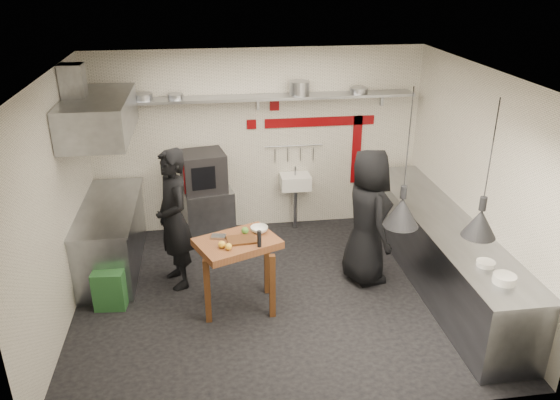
{
  "coord_description": "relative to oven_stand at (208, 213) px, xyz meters",
  "views": [
    {
      "loc": [
        -0.8,
        -5.86,
        3.91
      ],
      "look_at": [
        0.08,
        0.3,
        1.2
      ],
      "focal_mm": 35.0,
      "sensor_mm": 36.0,
      "label": 1
    }
  ],
  "objects": [
    {
      "name": "oven_door",
      "position": [
        -0.07,
        -0.25,
        0.69
      ],
      "size": [
        0.51,
        0.12,
        0.46
      ],
      "primitive_type": "cube",
      "rotation": [
        0.0,
        0.0,
        0.18
      ],
      "color": "#6E0407",
      "rests_on": "combi_oven"
    },
    {
      "name": "utensil_rail",
      "position": [
        1.37,
        0.29,
        0.92
      ],
      "size": [
        0.9,
        0.02,
        0.02
      ],
      "primitive_type": "cylinder",
      "rotation": [
        0.0,
        1.57,
        0.0
      ],
      "color": "gray",
      "rests_on": "wall_back"
    },
    {
      "name": "hood_duct",
      "position": [
        -1.53,
        -0.72,
        2.15
      ],
      "size": [
        0.28,
        0.28,
        0.5
      ],
      "primitive_type": "cube",
      "color": "gray",
      "rests_on": "ceiling"
    },
    {
      "name": "wall_back",
      "position": [
        0.82,
        0.33,
        1.0
      ],
      "size": [
        5.0,
        0.04,
        2.8
      ],
      "primitive_type": "cube",
      "color": "silver",
      "rests_on": "floor"
    },
    {
      "name": "red_tile_a",
      "position": [
        1.07,
        0.31,
        1.55
      ],
      "size": [
        0.14,
        0.02,
        0.14
      ],
      "primitive_type": "cube",
      "color": "#6E0407",
      "rests_on": "wall_back"
    },
    {
      "name": "shelf_bracket_left",
      "position": [
        -1.08,
        0.3,
        1.62
      ],
      "size": [
        0.04,
        0.06,
        0.24
      ],
      "primitive_type": "cube",
      "color": "gray",
      "rests_on": "wall_back"
    },
    {
      "name": "steel_tray",
      "position": [
        0.11,
        -1.85,
        0.54
      ],
      "size": [
        0.19,
        0.15,
        0.03
      ],
      "primitive_type": "cube",
      "rotation": [
        0.0,
        0.0,
        -0.22
      ],
      "color": "gray",
      "rests_on": "prep_table"
    },
    {
      "name": "ceiling",
      "position": [
        0.82,
        -1.77,
        2.4
      ],
      "size": [
        5.0,
        5.0,
        0.0
      ],
      "primitive_type": "plane",
      "color": "silver",
      "rests_on": "floor"
    },
    {
      "name": "chef_right",
      "position": [
        2.03,
        -1.51,
        0.51
      ],
      "size": [
        0.7,
        0.96,
        1.81
      ],
      "primitive_type": "imported",
      "rotation": [
        0.0,
        0.0,
        1.72
      ],
      "color": "black",
      "rests_on": "floor"
    },
    {
      "name": "back_shelf",
      "position": [
        0.82,
        0.15,
        1.72
      ],
      "size": [
        4.6,
        0.34,
        0.04
      ],
      "primitive_type": "cube",
      "color": "gray",
      "rests_on": "wall_back"
    },
    {
      "name": "pan_mid_left",
      "position": [
        -0.36,
        0.15,
        1.78
      ],
      "size": [
        0.26,
        0.26,
        0.07
      ],
      "primitive_type": "cylinder",
      "rotation": [
        0.0,
        0.0,
        0.18
      ],
      "color": "gray",
      "rests_on": "back_shelf"
    },
    {
      "name": "red_band_vert",
      "position": [
        2.37,
        0.31,
        0.8
      ],
      "size": [
        0.14,
        0.02,
        1.1
      ],
      "primitive_type": "cube",
      "color": "#6E0407",
      "rests_on": "wall_back"
    },
    {
      "name": "heat_lamp_near",
      "position": [
        2.07,
        -2.54,
        1.64
      ],
      "size": [
        0.39,
        0.39,
        1.52
      ],
      "primitive_type": null,
      "rotation": [
        0.0,
        0.0,
        0.01
      ],
      "color": "black",
      "rests_on": "ceiling"
    },
    {
      "name": "red_tile_b",
      "position": [
        0.72,
        0.31,
        1.28
      ],
      "size": [
        0.14,
        0.02,
        0.14
      ],
      "primitive_type": "cube",
      "color": "#6E0407",
      "rests_on": "wall_back"
    },
    {
      "name": "counter_right",
      "position": [
        2.97,
        -1.77,
        0.05
      ],
      "size": [
        0.7,
        3.8,
        0.9
      ],
      "primitive_type": "cube",
      "color": "gray",
      "rests_on": "floor"
    },
    {
      "name": "plate_stack",
      "position": [
        2.94,
        -3.26,
        0.57
      ],
      "size": [
        0.28,
        0.28,
        0.09
      ],
      "primitive_type": "cylinder",
      "rotation": [
        0.0,
        0.0,
        0.22
      ],
      "color": "silver",
      "rests_on": "counter_right_top"
    },
    {
      "name": "extractor_hood",
      "position": [
        -1.28,
        -0.72,
        1.75
      ],
      "size": [
        0.78,
        1.6,
        0.5
      ],
      "primitive_type": "cube",
      "color": "gray",
      "rests_on": "ceiling"
    },
    {
      "name": "wall_right",
      "position": [
        3.32,
        -1.77,
        1.0
      ],
      "size": [
        0.04,
        4.2,
        2.8
      ],
      "primitive_type": "cube",
      "color": "silver",
      "rests_on": "floor"
    },
    {
      "name": "heat_lamp_far",
      "position": [
        2.67,
        -3.1,
        1.7
      ],
      "size": [
        0.39,
        0.39,
        1.4
      ],
      "primitive_type": null,
      "rotation": [
        0.0,
        0.0,
        0.17
      ],
      "color": "black",
      "rests_on": "ceiling"
    },
    {
      "name": "floor",
      "position": [
        0.82,
        -1.77,
        -0.4
      ],
      "size": [
        5.0,
        5.0,
        0.0
      ],
      "primitive_type": "plane",
      "color": "black",
      "rests_on": "ground"
    },
    {
      "name": "lemon_a",
      "position": [
        0.14,
        -2.1,
        0.56
      ],
      "size": [
        0.1,
        0.1,
        0.09
      ],
      "primitive_type": "sphere",
      "rotation": [
        0.0,
        0.0,
        -0.14
      ],
      "color": "gold",
      "rests_on": "prep_table"
    },
    {
      "name": "counter_left_top",
      "position": [
        -1.33,
        -0.72,
        0.52
      ],
      "size": [
        0.76,
        2.0,
        0.03
      ],
      "primitive_type": "cube",
      "color": "gray",
      "rests_on": "counter_left"
    },
    {
      "name": "bowl",
      "position": [
        0.6,
        -1.76,
        0.55
      ],
      "size": [
        0.28,
        0.28,
        0.07
      ],
      "primitive_type": "imported",
      "rotation": [
        0.0,
        0.0,
        -0.39
      ],
      "color": "silver",
      "rests_on": "prep_table"
    },
    {
      "name": "prep_table",
      "position": [
        0.32,
        -1.94,
        0.06
      ],
      "size": [
        1.1,
        0.95,
        0.92
      ],
      "primitive_type": null,
      "rotation": [
        0.0,
        0.0,
        0.4
      ],
      "color": "brown",
      "rests_on": "floor"
    },
    {
      "name": "oven_stand",
      "position": [
        0.0,
        0.0,
        0.0
      ],
      "size": [
        0.81,
        0.76,
        0.8
      ],
      "primitive_type": "cube",
      "rotation": [
        0.0,
        0.0,
        0.18
      ],
      "color": "gray",
      "rests_on": "floor"
    },
    {
      "name": "sink_drain",
      "position": [
        1.37,
        0.11,
        -0.06
      ],
      "size": [
        0.06,
        0.06,
        0.66
      ],
      "primitive_type": "cylinder",
      "color": "gray",
      "rests_on": "floor"
    },
    {
      "name": "cutting_board",
      "position": [
        0.38,
        -1.96,
        0.53
      ],
      "size": [
        0.36,
        0.27,
        0.02
      ],
      "primitive_type": "cube",
      "rotation": [
        0.0,
        0.0,
        0.1
      ],
      "color": "#4D2A13",
      "rests_on": "prep_table"
    },
    {
      "name": "veg_ball",
      "position": [
        0.43,
        -1.8,
        0.57
      ],
      "size": [
        0.11,
        0.11,
        0.09
      ],
      "primitive_type": "sphere",
      "rotation": [
        0.0,
        0.0,
        -0.32
      ],
      "color": "#47802C",
      "rests_on": "prep_table"
    },
    {
      "name": "chef_left",
      "position": [
        -0.43,
        -1.28,
        0.53
      ],
      "size": [
        0.66,
        0.79,
        1.86
      ],
      "primitive_type": "imported",
      "rotation": [
        0.0,
        0.0,
        -1.21
      ],
      "color": "black",
      "rests_on": "floor"
    },
    {
      "name": "wall_left",
      "position": [
        -1.68,
        -1.77,
        1.0
      ],
      "size": [
        0.04,
        4.2,
        2.8
      ],
      "primitive_type": "cube",
      "color": "silver",
      "rests_on": "floor"
    },
    {
      "name": "red_band_horiz",
      "position": [
        1.77,
        0.31,
        1.28
      ],
      "size": [
        1.7,
        0.02,
        0.14
      ],
      "primitive_type": "cube",
      "color": "#6E0407",
      "rests_on": "wall_back"
    },
    {
      "name": "combi_oven",
      "position": [
        -0.04,
        -0.02,
        0.69
      ],
      "size": [
        0.71,
        0.67,
        0.58
      ],
      "primitive_type": "cube",
      "rotation": [
        0.0,
        0.0,
        0.18
      ],
      "color": "black",
      "rests_on": "oven_stand"
    },
    {
      "name": "pan_right",
      "position": [
        2.31,
        0.15,
        1.78
      ],
      "size": [
        0.28,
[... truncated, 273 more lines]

